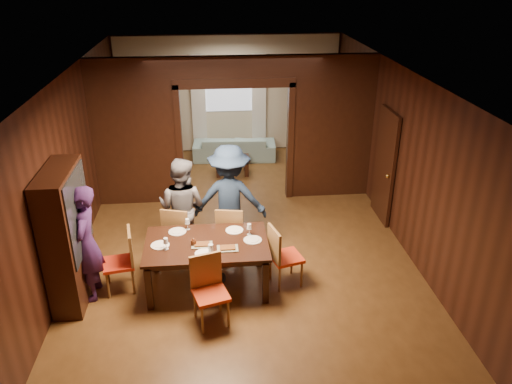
{
  "coord_description": "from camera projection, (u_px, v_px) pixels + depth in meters",
  "views": [
    {
      "loc": [
        -0.46,
        -7.76,
        4.53
      ],
      "look_at": [
        0.23,
        -0.4,
        1.05
      ],
      "focal_mm": 35.0,
      "sensor_mm": 36.0,
      "label": 1
    }
  ],
  "objects": [
    {
      "name": "wineglass_left",
      "position": [
        166.0,
        244.0,
        7.08
      ],
      "size": [
        0.08,
        0.08,
        0.18
      ],
      "primitive_type": null,
      "color": "white",
      "rests_on": "dining_table"
    },
    {
      "name": "coffee_table",
      "position": [
        232.0,
        166.0,
        11.45
      ],
      "size": [
        0.8,
        0.5,
        0.4
      ],
      "primitive_type": "cube",
      "color": "black",
      "rests_on": "floor"
    },
    {
      "name": "room_walls",
      "position": [
        234.0,
        124.0,
        10.01
      ],
      "size": [
        5.52,
        9.01,
        2.9
      ],
      "color": "black",
      "rests_on": "floor"
    },
    {
      "name": "platter_a",
      "position": [
        202.0,
        245.0,
        7.19
      ],
      "size": [
        0.3,
        0.2,
        0.04
      ],
      "primitive_type": "cube",
      "color": "gray",
      "rests_on": "dining_table"
    },
    {
      "name": "chair_far_r",
      "position": [
        231.0,
        231.0,
        8.13
      ],
      "size": [
        0.51,
        0.51,
        0.97
      ],
      "primitive_type": null,
      "rotation": [
        0.0,
        0.0,
        2.96
      ],
      "color": "#C54E12",
      "rests_on": "floor"
    },
    {
      "name": "window_far",
      "position": [
        228.0,
        85.0,
        12.23
      ],
      "size": [
        1.2,
        0.03,
        1.3
      ],
      "primitive_type": "cube",
      "color": "silver",
      "rests_on": "back_wall"
    },
    {
      "name": "curtain_left",
      "position": [
        199.0,
        104.0,
        12.32
      ],
      "size": [
        0.35,
        0.06,
        2.4
      ],
      "primitive_type": "cube",
      "color": "white",
      "rests_on": "back_wall"
    },
    {
      "name": "ceiling",
      "position": [
        239.0,
        74.0,
        7.72
      ],
      "size": [
        5.5,
        9.0,
        0.02
      ],
      "primitive_type": "cube",
      "color": "silver",
      "rests_on": "room_walls"
    },
    {
      "name": "chair_left",
      "position": [
        118.0,
        262.0,
        7.32
      ],
      "size": [
        0.51,
        0.51,
        0.97
      ],
      "primitive_type": null,
      "rotation": [
        0.0,
        0.0,
        -1.39
      ],
      "color": "red",
      "rests_on": "floor"
    },
    {
      "name": "wineglass_right",
      "position": [
        249.0,
        229.0,
        7.45
      ],
      "size": [
        0.08,
        0.08,
        0.18
      ],
      "primitive_type": null,
      "color": "silver",
      "rests_on": "dining_table"
    },
    {
      "name": "plate_right",
      "position": [
        253.0,
        240.0,
        7.33
      ],
      "size": [
        0.27,
        0.27,
        0.01
      ],
      "primitive_type": "cylinder",
      "color": "silver",
      "rests_on": "dining_table"
    },
    {
      "name": "sofa",
      "position": [
        234.0,
        147.0,
        12.31
      ],
      "size": [
        2.05,
        0.91,
        0.59
      ],
      "primitive_type": "imported",
      "rotation": [
        0.0,
        0.0,
        3.08
      ],
      "color": "#90BABC",
      "rests_on": "floor"
    },
    {
      "name": "chair_near",
      "position": [
        211.0,
        293.0,
        6.64
      ],
      "size": [
        0.55,
        0.55,
        0.97
      ],
      "primitive_type": null,
      "rotation": [
        0.0,
        0.0,
        0.29
      ],
      "color": "red",
      "rests_on": "floor"
    },
    {
      "name": "condiment_jar",
      "position": [
        194.0,
        242.0,
        7.18
      ],
      "size": [
        0.08,
        0.08,
        0.11
      ],
      "primitive_type": null,
      "color": "#452010",
      "rests_on": "dining_table"
    },
    {
      "name": "plate_far_r",
      "position": [
        234.0,
        230.0,
        7.6
      ],
      "size": [
        0.27,
        0.27,
        0.01
      ],
      "primitive_type": "cylinder",
      "color": "white",
      "rests_on": "dining_table"
    },
    {
      "name": "person_purple",
      "position": [
        86.0,
        244.0,
        7.02
      ],
      "size": [
        0.44,
        0.65,
        1.75
      ],
      "primitive_type": "imported",
      "rotation": [
        0.0,
        0.0,
        -1.53
      ],
      "color": "#361A4D",
      "rests_on": "floor"
    },
    {
      "name": "door_right",
      "position": [
        385.0,
        166.0,
        9.19
      ],
      "size": [
        0.06,
        0.9,
        2.1
      ],
      "primitive_type": "cube",
      "color": "black",
      "rests_on": "floor"
    },
    {
      "name": "wineglass_far",
      "position": [
        188.0,
        224.0,
        7.6
      ],
      "size": [
        0.08,
        0.08,
        0.18
      ],
      "primitive_type": null,
      "color": "silver",
      "rests_on": "dining_table"
    },
    {
      "name": "hutch",
      "position": [
        67.0,
        236.0,
        6.97
      ],
      "size": [
        0.4,
        1.2,
        2.0
      ],
      "primitive_type": "cube",
      "color": "black",
      "rests_on": "floor"
    },
    {
      "name": "chair_far_l",
      "position": [
        180.0,
        232.0,
        8.12
      ],
      "size": [
        0.54,
        0.54,
        0.97
      ],
      "primitive_type": null,
      "rotation": [
        0.0,
        0.0,
        2.87
      ],
      "color": "#D25813",
      "rests_on": "floor"
    },
    {
      "name": "person_grey",
      "position": [
        182.0,
        208.0,
        8.09
      ],
      "size": [
        1.02,
        0.92,
        1.71
      ],
      "primitive_type": "imported",
      "rotation": [
        0.0,
        0.0,
        2.73
      ],
      "color": "slate",
      "rests_on": "floor"
    },
    {
      "name": "plate_left",
      "position": [
        160.0,
        245.0,
        7.2
      ],
      "size": [
        0.27,
        0.27,
        0.01
      ],
      "primitive_type": "cylinder",
      "color": "white",
      "rests_on": "dining_table"
    },
    {
      "name": "platter_b",
      "position": [
        228.0,
        248.0,
        7.11
      ],
      "size": [
        0.3,
        0.2,
        0.04
      ],
      "primitive_type": "cube",
      "color": "gray",
      "rests_on": "dining_table"
    },
    {
      "name": "dining_table",
      "position": [
        208.0,
        264.0,
        7.44
      ],
      "size": [
        1.8,
        1.12,
        0.76
      ],
      "primitive_type": "cube",
      "color": "black",
      "rests_on": "floor"
    },
    {
      "name": "curtain_right",
      "position": [
        259.0,
        103.0,
        12.45
      ],
      "size": [
        0.35,
        0.06,
        2.4
      ],
      "primitive_type": "cube",
      "color": "white",
      "rests_on": "back_wall"
    },
    {
      "name": "plate_near",
      "position": [
        204.0,
        254.0,
        7.0
      ],
      "size": [
        0.27,
        0.27,
        0.01
      ],
      "primitive_type": "cylinder",
      "color": "white",
      "rests_on": "dining_table"
    },
    {
      "name": "plate_far_l",
      "position": [
        177.0,
        232.0,
        7.56
      ],
      "size": [
        0.27,
        0.27,
        0.01
      ],
      "primitive_type": "cylinder",
      "color": "silver",
      "rests_on": "dining_table"
    },
    {
      "name": "floor",
      "position": [
        241.0,
        236.0,
        8.96
      ],
      "size": [
        9.0,
        9.0,
        0.0
      ],
      "primitive_type": "plane",
      "color": "#573618",
      "rests_on": "ground"
    },
    {
      "name": "person_navy",
      "position": [
        230.0,
        199.0,
        8.19
      ],
      "size": [
        1.28,
        0.84,
        1.87
      ],
      "primitive_type": "imported",
      "rotation": [
        0.0,
        0.0,
        3.02
      ],
      "color": "#1D2D49",
      "rests_on": "floor"
    },
    {
      "name": "serving_bowl",
      "position": [
        214.0,
        237.0,
        7.35
      ],
      "size": [
        0.3,
        0.3,
        0.07
      ],
      "primitive_type": "imported",
      "color": "black",
      "rests_on": "dining_table"
    },
    {
      "name": "chair_right",
      "position": [
        286.0,
        255.0,
        7.48
      ],
      "size": [
        0.54,
        0.54,
        0.97
      ],
      "primitive_type": null,
      "rotation": [
        0.0,
        0.0,
        1.84
      ],
      "color": "red",
      "rests_on": "floor"
    },
    {
      "name": "tumbler",
      "position": [
        211.0,
        249.0,
        6.99
      ],
      "size": [
        0.07,
        0.07,
        0.14
      ],
      "primitive_type": "cylinder",
      "color": "white",
      "rests_on": "dining_table"
    }
  ]
}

